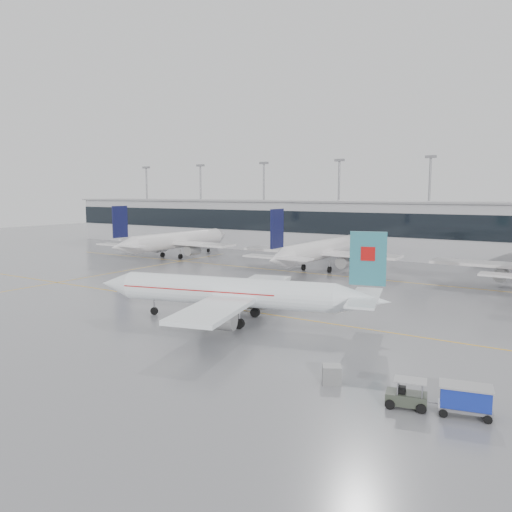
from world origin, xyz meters
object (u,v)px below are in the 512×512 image
Objects in this scene: baggage_tug at (406,397)px; baggage_cart at (465,398)px; air_canada_jet at (237,293)px; gse_unit at (332,374)px.

baggage_tug is 1.15× the size of baggage_cart.
air_canada_jet reaches higher than baggage_tug.
baggage_tug is at bearing -38.98° from gse_unit.
air_canada_jet is at bearing 138.59° from baggage_tug.
gse_unit is at bearing 165.08° from baggage_cart.
baggage_tug is (22.00, -12.23, -2.57)m from air_canada_jet.
baggage_cart reaches higher than gse_unit.
baggage_cart is at bearing 141.88° from air_canada_jet.
baggage_cart is at bearing -30.08° from gse_unit.
baggage_tug is 2.93× the size of gse_unit.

